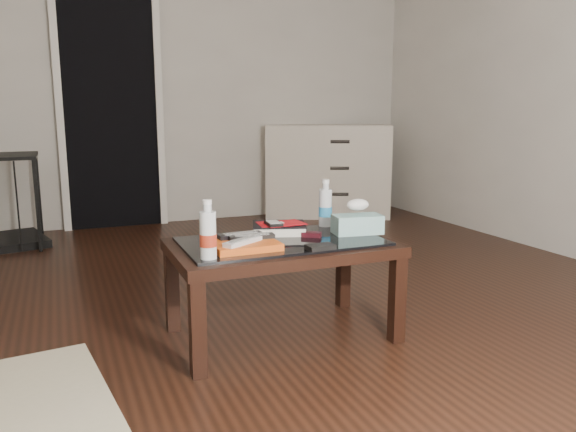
% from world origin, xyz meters
% --- Properties ---
extents(ground, '(5.00, 5.00, 0.00)m').
position_xyz_m(ground, '(0.00, 0.00, 0.00)').
color(ground, black).
rests_on(ground, ground).
extents(doorway, '(0.90, 0.08, 2.07)m').
position_xyz_m(doorway, '(-0.40, 2.47, 1.02)').
color(doorway, black).
rests_on(doorway, ground).
extents(coffee_table, '(1.00, 0.60, 0.46)m').
position_xyz_m(coffee_table, '(0.05, -0.44, 0.40)').
color(coffee_table, black).
rests_on(coffee_table, ground).
extents(dresser, '(1.30, 0.94, 0.90)m').
position_xyz_m(dresser, '(1.61, 2.23, 0.45)').
color(dresser, beige).
rests_on(dresser, ground).
extents(magazines, '(0.28, 0.21, 0.03)m').
position_xyz_m(magazines, '(-0.15, -0.53, 0.48)').
color(magazines, '#CB4D13').
rests_on(magazines, coffee_table).
extents(remote_silver, '(0.20, 0.15, 0.02)m').
position_xyz_m(remote_silver, '(-0.17, -0.56, 0.50)').
color(remote_silver, '#BCBCC1').
rests_on(remote_silver, magazines).
extents(remote_black_front, '(0.20, 0.06, 0.02)m').
position_xyz_m(remote_black_front, '(-0.11, -0.49, 0.50)').
color(remote_black_front, black).
rests_on(remote_black_front, magazines).
extents(remote_black_back, '(0.20, 0.06, 0.02)m').
position_xyz_m(remote_black_back, '(-0.14, -0.45, 0.50)').
color(remote_black_back, black).
rests_on(remote_black_back, magazines).
extents(textbook, '(0.30, 0.27, 0.05)m').
position_xyz_m(textbook, '(0.10, -0.30, 0.48)').
color(textbook, black).
rests_on(textbook, coffee_table).
extents(dvd_mailers, '(0.20, 0.15, 0.01)m').
position_xyz_m(dvd_mailers, '(0.09, -0.30, 0.51)').
color(dvd_mailers, '#AA0B13').
rests_on(dvd_mailers, textbook).
extents(ipod, '(0.07, 0.11, 0.02)m').
position_xyz_m(ipod, '(0.05, -0.35, 0.52)').
color(ipod, black).
rests_on(ipod, dvd_mailers).
extents(flip_phone, '(0.10, 0.09, 0.02)m').
position_xyz_m(flip_phone, '(0.21, -0.43, 0.47)').
color(flip_phone, black).
rests_on(flip_phone, coffee_table).
extents(wallet, '(0.12, 0.08, 0.02)m').
position_xyz_m(wallet, '(0.14, -0.67, 0.47)').
color(wallet, black).
rests_on(wallet, coffee_table).
extents(water_bottle_left, '(0.07, 0.07, 0.24)m').
position_xyz_m(water_bottle_left, '(-0.33, -0.63, 0.58)').
color(water_bottle_left, silver).
rests_on(water_bottle_left, coffee_table).
extents(water_bottle_right, '(0.07, 0.07, 0.24)m').
position_xyz_m(water_bottle_right, '(0.38, -0.24, 0.58)').
color(water_bottle_right, silver).
rests_on(water_bottle_right, coffee_table).
extents(tissue_box, '(0.24, 0.15, 0.09)m').
position_xyz_m(tissue_box, '(0.44, -0.45, 0.51)').
color(tissue_box, teal).
rests_on(tissue_box, coffee_table).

